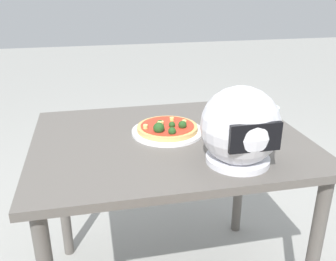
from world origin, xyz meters
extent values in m
cube|color=#5B5651|center=(0.00, 0.00, 0.75)|extent=(1.05, 0.82, 0.03)
cylinder|color=#5B5651|center=(-0.47, -0.35, 0.37)|extent=(0.05, 0.05, 0.74)
cylinder|color=#5B5651|center=(0.47, -0.35, 0.37)|extent=(0.05, 0.05, 0.74)
cylinder|color=#5B5651|center=(-0.47, 0.35, 0.37)|extent=(0.05, 0.05, 0.74)
cylinder|color=white|center=(0.00, -0.05, 0.77)|extent=(0.29, 0.29, 0.01)
cylinder|color=tan|center=(0.00, -0.05, 0.79)|extent=(0.24, 0.24, 0.02)
cylinder|color=red|center=(0.00, -0.05, 0.80)|extent=(0.21, 0.21, 0.00)
sphere|color=#234C1E|center=(-0.05, -0.01, 0.81)|extent=(0.03, 0.03, 0.03)
sphere|color=#234C1E|center=(0.03, -0.06, 0.81)|extent=(0.03, 0.03, 0.03)
sphere|color=#234C1E|center=(-0.01, -0.03, 0.81)|extent=(0.03, 0.03, 0.03)
sphere|color=#234C1E|center=(0.05, 0.01, 0.81)|extent=(0.04, 0.04, 0.04)
sphere|color=#234C1E|center=(0.00, 0.04, 0.81)|extent=(0.03, 0.03, 0.03)
cylinder|color=#E0D172|center=(-0.07, -0.05, 0.81)|extent=(0.03, 0.03, 0.02)
cylinder|color=#E0D172|center=(-0.03, -0.09, 0.81)|extent=(0.03, 0.03, 0.01)
cylinder|color=#E0D172|center=(0.03, -0.04, 0.81)|extent=(0.03, 0.03, 0.02)
cylinder|color=#E0D172|center=(0.02, -0.05, 0.81)|extent=(0.03, 0.03, 0.02)
cylinder|color=#E0D172|center=(0.09, -0.03, 0.81)|extent=(0.02, 0.02, 0.02)
sphere|color=silver|center=(-0.18, 0.25, 0.90)|extent=(0.26, 0.26, 0.26)
cylinder|color=silver|center=(-0.18, 0.25, 0.78)|extent=(0.21, 0.21, 0.02)
cube|color=black|center=(-0.18, 0.37, 0.90)|extent=(0.16, 0.02, 0.09)
cylinder|color=silver|center=(-0.38, 0.07, 0.83)|extent=(0.07, 0.07, 0.12)
camera|label=1|loc=(0.29, 1.29, 1.34)|focal=39.55mm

